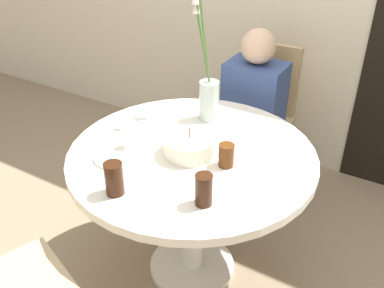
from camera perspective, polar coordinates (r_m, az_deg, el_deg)
name	(u,v)px	position (r m, az deg, el deg)	size (l,w,h in m)	color
ground_plane	(192,267)	(2.41, 0.00, -16.04)	(16.00, 16.00, 0.00)	#89755B
dining_table	(192,175)	(2.01, 0.00, -4.17)	(1.13, 1.13, 0.74)	silver
chair_near_front	(262,109)	(2.80, 9.26, 4.66)	(0.42, 0.42, 0.94)	tan
birthday_cake	(191,146)	(1.89, -0.20, -0.22)	(0.23, 0.23, 0.13)	white
flower_vase	(207,81)	(2.11, 1.99, 8.35)	(0.20, 0.29, 0.76)	#B2C6C1
side_plate	(118,156)	(1.92, -9.84, -1.60)	(0.22, 0.22, 0.01)	silver
drink_glass_0	(226,155)	(1.82, 4.59, -1.51)	(0.07, 0.07, 0.10)	#51280F
drink_glass_1	(114,179)	(1.67, -10.35, -4.56)	(0.07, 0.07, 0.14)	#33190C
drink_glass_2	(204,190)	(1.59, 1.57, -6.11)	(0.07, 0.07, 0.13)	#33190C
person_woman	(252,122)	(2.67, 8.04, 2.94)	(0.34, 0.24, 1.10)	#383333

